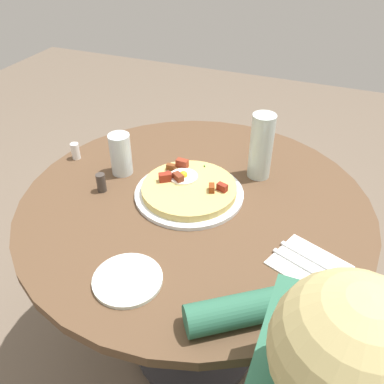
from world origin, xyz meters
name	(u,v)px	position (x,y,z in m)	size (l,w,h in m)	color
ground_plane	(194,343)	(0.00, 0.00, 0.00)	(6.00, 6.00, 0.00)	#6B5B4C
dining_table	(195,242)	(0.00, 0.00, 0.56)	(1.04, 1.04, 0.73)	brown
pizza_plate	(189,193)	(-0.02, -0.02, 0.74)	(0.33, 0.33, 0.01)	white
breakfast_pizza	(189,188)	(-0.02, -0.03, 0.75)	(0.28, 0.28, 0.05)	tan
bread_plate	(128,280)	(0.35, -0.03, 0.73)	(0.16, 0.16, 0.01)	silver
napkin	(309,265)	(0.14, 0.36, 0.73)	(0.17, 0.14, 0.00)	white
fork	(305,268)	(0.16, 0.35, 0.74)	(0.18, 0.01, 0.01)	silver
knife	(313,260)	(0.12, 0.36, 0.74)	(0.18, 0.01, 0.01)	silver
water_glass	(121,154)	(-0.05, -0.27, 0.80)	(0.07, 0.07, 0.14)	silver
water_bottle	(261,146)	(-0.20, 0.14, 0.84)	(0.07, 0.07, 0.21)	silver
salt_shaker	(75,151)	(-0.07, -0.46, 0.76)	(0.03, 0.03, 0.06)	white
pepper_shaker	(101,183)	(0.06, -0.28, 0.76)	(0.03, 0.03, 0.06)	#3F3833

